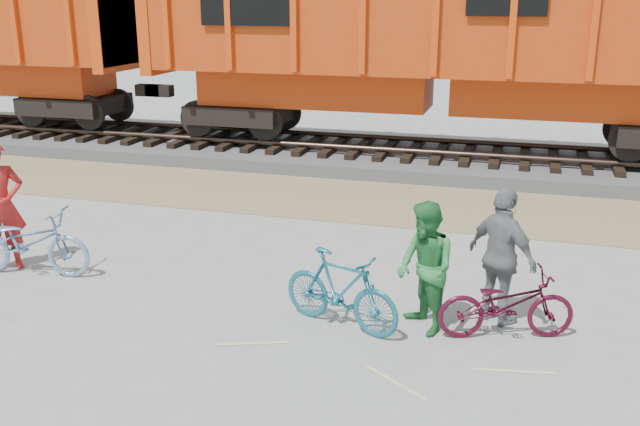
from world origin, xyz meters
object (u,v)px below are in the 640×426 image
Objects in this scene: bicycle_blue at (28,242)px; person_woman at (502,257)px; person_man at (425,268)px; hopper_car_center at (444,38)px; person_solo at (0,206)px; bicycle_maroon at (506,304)px; bicycle_teal at (341,290)px.

person_woman is (6.71, 0.28, 0.38)m from bicycle_blue.
person_man reaches higher than bicycle_blue.
hopper_car_center is at bearing -37.21° from bicycle_blue.
person_solo is at bearing 40.50° from person_woman.
bicycle_blue is 1.16× the size of person_man.
person_solo reaches higher than bicycle_blue.
person_woman is (-0.10, 0.40, 0.45)m from bicycle_maroon.
bicycle_maroon is 7.33m from person_solo.
person_woman reaches higher than bicycle_maroon.
person_woman is at bearing -3.62° from bicycle_maroon.
bicycle_blue is 0.70m from person_solo.
hopper_car_center is 10.25m from bicycle_blue.
person_man is at bearing -83.86° from hopper_car_center.
hopper_car_center reaches higher than bicycle_teal.
hopper_car_center is 8.53× the size of bicycle_teal.
person_solo is 1.12× the size of person_woman.
bicycle_teal reaches higher than bicycle_maroon.
person_man is (-0.97, -0.09, 0.39)m from bicycle_maroon.
bicycle_blue is 6.81m from bicycle_maroon.
hopper_car_center is 8.83m from person_woman.
bicycle_maroon is 1.00× the size of person_man.
hopper_car_center is 9.18m from person_man.
bicycle_teal is 2.03m from person_woman.
person_solo reaches higher than person_woman.
person_woman is (1.87, 0.69, 0.38)m from bicycle_teal.
bicycle_teal is (-0.05, -9.06, -2.51)m from hopper_car_center.
hopper_car_center is 7.36× the size of bicycle_blue.
person_solo reaches higher than bicycle_maroon.
bicycle_blue is at bearing -119.45° from hopper_car_center.
bicycle_maroon is at bearing -77.63° from hopper_car_center.
hopper_car_center reaches higher than bicycle_maroon.
bicycle_blue is 6.73m from person_woman.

